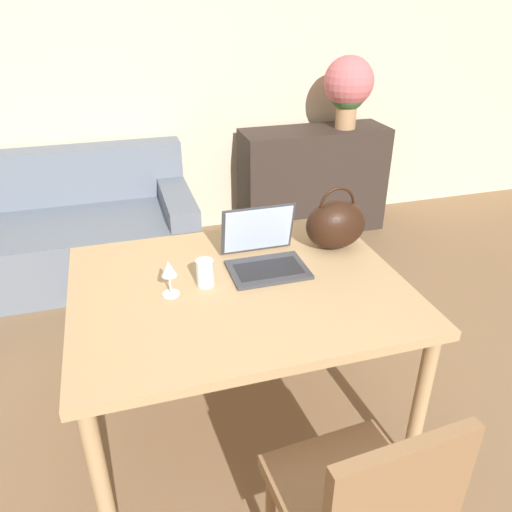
% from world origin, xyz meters
% --- Properties ---
extents(wall_back, '(10.00, 0.06, 2.70)m').
position_xyz_m(wall_back, '(0.00, 2.86, 1.35)').
color(wall_back, beige).
rests_on(wall_back, ground_plane).
extents(dining_table, '(1.34, 1.07, 0.76)m').
position_xyz_m(dining_table, '(-0.09, 0.62, 0.68)').
color(dining_table, tan).
rests_on(dining_table, ground_plane).
extents(chair, '(0.47, 0.47, 0.88)m').
position_xyz_m(chair, '(0.05, -0.26, 0.50)').
color(chair, olive).
rests_on(chair, ground_plane).
extents(couch, '(1.86, 0.91, 0.82)m').
position_xyz_m(couch, '(-0.95, 2.37, 0.28)').
color(couch, slate).
rests_on(couch, ground_plane).
extents(sideboard, '(1.18, 0.40, 0.85)m').
position_xyz_m(sideboard, '(1.04, 2.55, 0.43)').
color(sideboard, '#332823').
rests_on(sideboard, ground_plane).
extents(laptop, '(0.33, 0.30, 0.25)m').
position_xyz_m(laptop, '(0.05, 0.76, 0.82)').
color(laptop, '#38383D').
rests_on(laptop, dining_table).
extents(drinking_glass, '(0.07, 0.07, 0.11)m').
position_xyz_m(drinking_glass, '(-0.22, 0.65, 0.82)').
color(drinking_glass, silver).
rests_on(drinking_glass, dining_table).
extents(wine_glass, '(0.07, 0.07, 0.15)m').
position_xyz_m(wine_glass, '(-0.37, 0.62, 0.87)').
color(wine_glass, silver).
rests_on(wine_glass, dining_table).
extents(handbag, '(0.28, 0.19, 0.30)m').
position_xyz_m(handbag, '(0.42, 0.81, 0.88)').
color(handbag, black).
rests_on(handbag, dining_table).
extents(flower_vase, '(0.38, 0.38, 0.54)m').
position_xyz_m(flower_vase, '(1.27, 2.51, 1.17)').
color(flower_vase, tan).
rests_on(flower_vase, sideboard).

